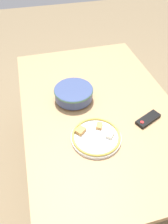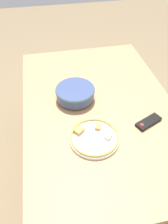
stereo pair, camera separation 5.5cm
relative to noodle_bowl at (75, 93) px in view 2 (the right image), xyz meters
name	(u,v)px [view 2 (the right image)]	position (x,y,z in m)	size (l,w,h in m)	color
ground_plane	(95,165)	(0.09, 0.14, -0.76)	(8.00, 8.00, 0.00)	#7F6B4C
dining_table	(99,113)	(0.09, 0.14, -0.12)	(1.46, 0.96, 0.71)	tan
noodle_bowl	(75,93)	(0.00, 0.00, 0.00)	(0.25, 0.25, 0.09)	#384775
food_plate	(94,137)	(0.35, 0.05, -0.04)	(0.28, 0.28, 0.04)	white
tv_remote	(148,122)	(0.30, 0.39, -0.04)	(0.12, 0.17, 0.02)	black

